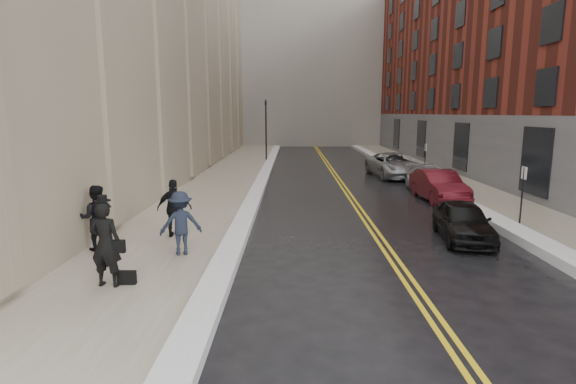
{
  "coord_description": "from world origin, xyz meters",
  "views": [
    {
      "loc": [
        -0.4,
        -7.98,
        4.11
      ],
      "look_at": [
        -0.53,
        6.26,
        1.6
      ],
      "focal_mm": 28.0,
      "sensor_mm": 36.0,
      "label": 1
    }
  ],
  "objects_px": {
    "car_black": "(463,221)",
    "pedestrian_c": "(174,208)",
    "pedestrian_main": "(106,244)",
    "pedestrian_b": "(181,223)",
    "pedestrian_a": "(96,218)",
    "car_maroon": "(439,186)",
    "car_silver_far": "(394,165)",
    "car_silver_near": "(429,180)"
  },
  "relations": [
    {
      "from": "car_black",
      "to": "pedestrian_c",
      "type": "distance_m",
      "value": 9.41
    },
    {
      "from": "pedestrian_main",
      "to": "pedestrian_c",
      "type": "bearing_deg",
      "value": -90.16
    },
    {
      "from": "car_black",
      "to": "pedestrian_b",
      "type": "bearing_deg",
      "value": -159.62
    },
    {
      "from": "pedestrian_a",
      "to": "pedestrian_b",
      "type": "relative_size",
      "value": 1.06
    },
    {
      "from": "pedestrian_main",
      "to": "car_maroon",
      "type": "bearing_deg",
      "value": -128.88
    },
    {
      "from": "car_black",
      "to": "pedestrian_b",
      "type": "xyz_separation_m",
      "value": [
        -8.74,
        -2.07,
        0.42
      ]
    },
    {
      "from": "car_black",
      "to": "pedestrian_main",
      "type": "relative_size",
      "value": 1.85
    },
    {
      "from": "car_silver_far",
      "to": "pedestrian_c",
      "type": "xyz_separation_m",
      "value": [
        -10.42,
        -14.94,
        0.31
      ]
    },
    {
      "from": "car_silver_near",
      "to": "car_silver_far",
      "type": "relative_size",
      "value": 0.8
    },
    {
      "from": "car_silver_far",
      "to": "car_silver_near",
      "type": "bearing_deg",
      "value": -90.34
    },
    {
      "from": "pedestrian_a",
      "to": "car_black",
      "type": "bearing_deg",
      "value": 171.37
    },
    {
      "from": "car_silver_near",
      "to": "car_silver_far",
      "type": "xyz_separation_m",
      "value": [
        -0.58,
        5.63,
        0.13
      ]
    },
    {
      "from": "pedestrian_main",
      "to": "pedestrian_a",
      "type": "height_order",
      "value": "pedestrian_main"
    },
    {
      "from": "car_silver_near",
      "to": "car_silver_far",
      "type": "distance_m",
      "value": 5.67
    },
    {
      "from": "pedestrian_c",
      "to": "pedestrian_a",
      "type": "bearing_deg",
      "value": 31.47
    },
    {
      "from": "pedestrian_a",
      "to": "pedestrian_c",
      "type": "distance_m",
      "value": 2.38
    },
    {
      "from": "pedestrian_main",
      "to": "car_silver_far",
      "type": "bearing_deg",
      "value": -113.33
    },
    {
      "from": "car_maroon",
      "to": "car_silver_far",
      "type": "height_order",
      "value": "car_silver_far"
    },
    {
      "from": "car_black",
      "to": "pedestrian_main",
      "type": "distance_m",
      "value": 10.85
    },
    {
      "from": "car_black",
      "to": "pedestrian_c",
      "type": "bearing_deg",
      "value": -171.52
    },
    {
      "from": "car_black",
      "to": "car_silver_far",
      "type": "relative_size",
      "value": 0.66
    },
    {
      "from": "pedestrian_a",
      "to": "pedestrian_b",
      "type": "distance_m",
      "value": 2.59
    },
    {
      "from": "car_silver_near",
      "to": "pedestrian_c",
      "type": "height_order",
      "value": "pedestrian_c"
    },
    {
      "from": "car_silver_near",
      "to": "pedestrian_c",
      "type": "distance_m",
      "value": 14.41
    },
    {
      "from": "car_maroon",
      "to": "pedestrian_c",
      "type": "relative_size",
      "value": 2.35
    },
    {
      "from": "car_silver_far",
      "to": "pedestrian_a",
      "type": "xyz_separation_m",
      "value": [
        -12.32,
        -16.37,
        0.33
      ]
    },
    {
      "from": "car_silver_near",
      "to": "pedestrian_b",
      "type": "height_order",
      "value": "pedestrian_b"
    },
    {
      "from": "car_maroon",
      "to": "pedestrian_a",
      "type": "distance_m",
      "value": 15.14
    },
    {
      "from": "car_maroon",
      "to": "car_black",
      "type": "bearing_deg",
      "value": -104.15
    },
    {
      "from": "car_black",
      "to": "pedestrian_c",
      "type": "height_order",
      "value": "pedestrian_c"
    },
    {
      "from": "pedestrian_main",
      "to": "car_black",
      "type": "bearing_deg",
      "value": -149.32
    },
    {
      "from": "car_silver_near",
      "to": "car_maroon",
      "type": "bearing_deg",
      "value": -93.93
    },
    {
      "from": "car_maroon",
      "to": "pedestrian_a",
      "type": "height_order",
      "value": "pedestrian_a"
    },
    {
      "from": "car_maroon",
      "to": "pedestrian_a",
      "type": "relative_size",
      "value": 2.3
    },
    {
      "from": "car_maroon",
      "to": "car_silver_near",
      "type": "xyz_separation_m",
      "value": [
        0.27,
        2.4,
        -0.07
      ]
    },
    {
      "from": "car_black",
      "to": "pedestrian_b",
      "type": "distance_m",
      "value": 8.99
    },
    {
      "from": "pedestrian_a",
      "to": "pedestrian_main",
      "type": "bearing_deg",
      "value": 99.88
    },
    {
      "from": "pedestrian_b",
      "to": "pedestrian_main",
      "type": "bearing_deg",
      "value": 45.4
    },
    {
      "from": "car_silver_near",
      "to": "pedestrian_main",
      "type": "bearing_deg",
      "value": -127.84
    },
    {
      "from": "pedestrian_a",
      "to": "car_silver_far",
      "type": "bearing_deg",
      "value": -144.02
    },
    {
      "from": "pedestrian_c",
      "to": "pedestrian_main",
      "type": "bearing_deg",
      "value": 78.06
    },
    {
      "from": "car_maroon",
      "to": "pedestrian_c",
      "type": "xyz_separation_m",
      "value": [
        -10.72,
        -6.9,
        0.36
      ]
    }
  ]
}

